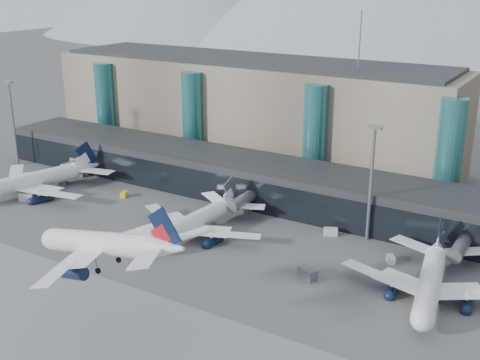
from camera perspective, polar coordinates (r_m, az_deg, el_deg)
name	(u,v)px	position (r m, az deg, el deg)	size (l,w,h in m)	color
ground	(113,299)	(112.24, -11.92, -10.97)	(900.00, 900.00, 0.00)	#515154
runway_strip	(48,340)	(103.64, -17.71, -14.25)	(400.00, 40.00, 0.04)	slate
runway_markings	(48,340)	(103.63, -17.71, -14.24)	(128.00, 1.00, 0.02)	gold
concourse	(268,182)	(152.99, 2.71, -0.22)	(170.00, 27.00, 10.00)	black
terminal_main	(249,108)	(189.11, 0.82, 6.85)	(130.00, 30.00, 31.00)	gray
teal_towers	(250,127)	(171.06, 0.98, 5.04)	(116.40, 19.40, 46.00)	#286E71
lightmast_left	(13,118)	(192.05, -20.74, 5.49)	(3.00, 1.20, 25.60)	slate
lightmast_mid	(371,177)	(130.14, 12.35, 0.25)	(3.00, 1.20, 25.60)	slate
hero_jet	(113,240)	(91.58, -11.98, -5.57)	(30.63, 31.40, 10.12)	white
jet_parked_left	(41,174)	(168.22, -18.36, 0.54)	(37.81, 39.40, 12.65)	white
jet_parked_mid	(199,214)	(134.99, -3.89, -3.28)	(34.43, 33.85, 11.11)	white
jet_parked_right	(432,270)	(115.71, 17.75, -8.17)	(34.29, 34.61, 11.19)	white
veh_a	(27,197)	(163.35, -19.53, -1.54)	(3.62, 2.04, 2.04)	silver
veh_b	(124,194)	(159.73, -10.93, -1.35)	(2.35, 1.45, 1.36)	yellow
veh_c	(308,273)	(116.90, 6.43, -8.78)	(3.77, 1.99, 2.09)	#525358
veh_d	(331,232)	(135.72, 8.60, -4.87)	(2.95, 1.58, 1.69)	silver
veh_e	(423,299)	(113.11, 16.97, -10.71)	(2.84, 1.61, 1.61)	yellow
veh_f	(63,181)	(173.00, -16.45, -0.10)	(3.42, 1.81, 1.91)	#525358
veh_g	(391,259)	(125.92, 14.10, -7.30)	(2.43, 1.42, 1.42)	silver
veh_h	(158,231)	(135.61, -7.77, -4.80)	(3.49, 1.84, 1.93)	yellow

